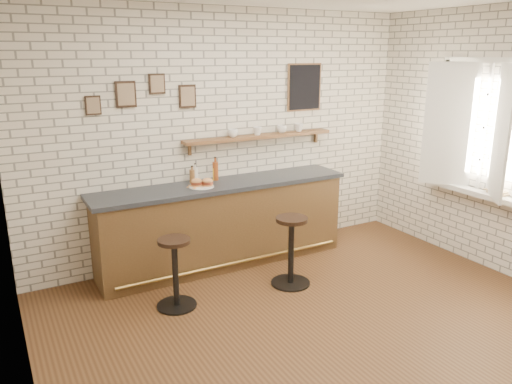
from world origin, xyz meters
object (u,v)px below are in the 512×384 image
(shelf_cup_a, at_px, (233,133))
(book_upper, at_px, (492,192))
(book_lower, at_px, (495,194))
(bitters_bottle_brown, at_px, (192,176))
(shelf_cup_c, at_px, (282,129))
(ciabatta_sandwich, at_px, (202,182))
(shelf_cup_d, at_px, (299,127))
(bar_stool_left, at_px, (175,271))
(shelf_cup_b, at_px, (257,131))
(condiment_bottle_yellow, at_px, (215,174))
(bitters_bottle_amber, at_px, (215,171))
(bar_counter, at_px, (223,223))
(bitters_bottle_white, at_px, (195,175))
(sandwich_plate, at_px, (201,186))
(bar_stool_right, at_px, (291,249))

(shelf_cup_a, relative_size, book_upper, 0.53)
(shelf_cup_a, distance_m, book_lower, 3.08)
(bitters_bottle_brown, bearing_deg, shelf_cup_c, 1.88)
(ciabatta_sandwich, relative_size, book_lower, 1.22)
(ciabatta_sandwich, height_order, shelf_cup_d, shelf_cup_d)
(bar_stool_left, height_order, shelf_cup_b, shelf_cup_b)
(condiment_bottle_yellow, bearing_deg, bitters_bottle_amber, 0.00)
(bar_counter, relative_size, shelf_cup_b, 28.24)
(bar_counter, bearing_deg, book_lower, -33.19)
(shelf_cup_a, bearing_deg, bar_stool_left, -176.33)
(bar_counter, bearing_deg, book_upper, -32.68)
(bar_counter, height_order, bitters_bottle_white, bitters_bottle_white)
(bar_counter, distance_m, ciabatta_sandwich, 0.62)
(bitters_bottle_amber, height_order, book_upper, bitters_bottle_amber)
(bar_counter, bearing_deg, condiment_bottle_yellow, 97.01)
(book_lower, bearing_deg, ciabatta_sandwich, 149.44)
(sandwich_plate, xyz_separation_m, book_upper, (2.88, -1.61, -0.06))
(sandwich_plate, xyz_separation_m, condiment_bottle_yellow, (0.27, 0.21, 0.07))
(bar_stool_right, distance_m, shelf_cup_a, 1.57)
(ciabatta_sandwich, distance_m, shelf_cup_d, 1.57)
(shelf_cup_b, distance_m, shelf_cup_d, 0.61)
(shelf_cup_b, distance_m, book_lower, 2.83)
(condiment_bottle_yellow, distance_m, shelf_cup_b, 0.76)
(bitters_bottle_white, bearing_deg, shelf_cup_d, 1.60)
(bitters_bottle_white, height_order, shelf_cup_a, shelf_cup_a)
(bitters_bottle_brown, bearing_deg, book_lower, -32.59)
(shelf_cup_a, xyz_separation_m, book_lower, (2.35, -1.90, -0.61))
(bitters_bottle_amber, height_order, shelf_cup_a, shelf_cup_a)
(shelf_cup_b, distance_m, shelf_cup_c, 0.35)
(ciabatta_sandwich, bearing_deg, bitters_bottle_white, 88.18)
(bar_counter, relative_size, shelf_cup_a, 24.66)
(bar_counter, height_order, bar_stool_left, bar_counter)
(bar_counter, distance_m, shelf_cup_a, 1.09)
(ciabatta_sandwich, relative_size, book_upper, 1.12)
(shelf_cup_d, bearing_deg, shelf_cup_a, 167.87)
(condiment_bottle_yellow, distance_m, bar_stool_left, 1.44)
(ciabatta_sandwich, height_order, bar_stool_left, ciabatta_sandwich)
(condiment_bottle_yellow, relative_size, bar_stool_right, 0.25)
(shelf_cup_b, distance_m, book_upper, 2.81)
(shelf_cup_d, bearing_deg, bitters_bottle_white, 169.47)
(shelf_cup_b, bearing_deg, bar_stool_right, -169.51)
(ciabatta_sandwich, relative_size, shelf_cup_b, 2.42)
(bar_stool_right, height_order, book_upper, book_upper)
(ciabatta_sandwich, bearing_deg, shelf_cup_a, 25.95)
(shelf_cup_b, height_order, book_lower, shelf_cup_b)
(bar_counter, xyz_separation_m, bar_stool_right, (0.40, -0.88, -0.09))
(bar_counter, height_order, ciabatta_sandwich, ciabatta_sandwich)
(sandwich_plate, relative_size, shelf_cup_c, 2.28)
(shelf_cup_c, bearing_deg, book_upper, -114.85)
(ciabatta_sandwich, distance_m, book_lower, 3.31)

